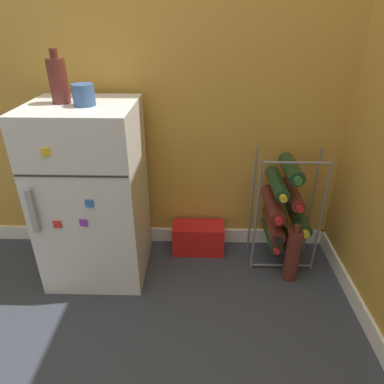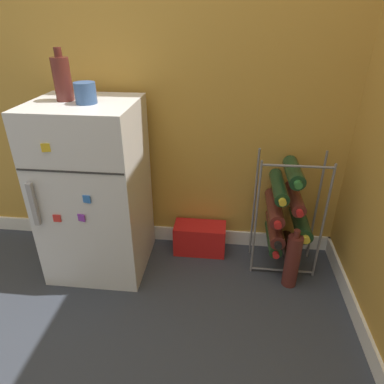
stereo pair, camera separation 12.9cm
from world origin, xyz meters
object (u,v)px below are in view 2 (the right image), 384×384
fridge_top_bottle (62,78)px  fridge_top_cup (85,93)px  loose_bottle_floor (292,261)px  wine_rack (285,214)px  soda_box (200,238)px  mini_fridge (95,191)px

fridge_top_bottle → fridge_top_cup: bearing=-20.6°
fridge_top_bottle → loose_bottle_floor: bearing=-4.5°
wine_rack → soda_box: 0.52m
wine_rack → loose_bottle_floor: 0.24m
wine_rack → fridge_top_cup: (-0.94, -0.11, 0.62)m
mini_fridge → fridge_top_bottle: fridge_top_bottle is taller
loose_bottle_floor → fridge_top_cup: bearing=177.5°
wine_rack → fridge_top_bottle: fridge_top_bottle is taller
mini_fridge → fridge_top_cup: fridge_top_cup is taller
wine_rack → soda_box: (-0.45, 0.07, -0.24)m
soda_box → fridge_top_cup: 1.01m
soda_box → fridge_top_cup: size_ratio=3.20×
mini_fridge → fridge_top_cup: (0.04, -0.03, 0.50)m
loose_bottle_floor → wine_rack: bearing=104.0°
loose_bottle_floor → fridge_top_bottle: bearing=175.5°
soda_box → mini_fridge: bearing=-163.3°
mini_fridge → fridge_top_cup: bearing=-36.5°
fridge_top_bottle → loose_bottle_floor: (1.10, -0.09, -0.85)m
fridge_top_cup → mini_fridge: bearing=143.5°
fridge_top_cup → fridge_top_bottle: bearing=159.4°
mini_fridge → loose_bottle_floor: bearing=-3.9°
mini_fridge → fridge_top_bottle: (-0.08, 0.02, 0.55)m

